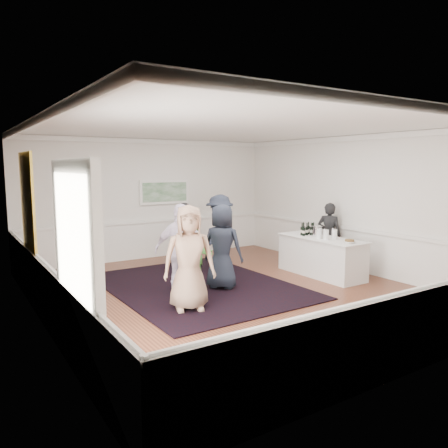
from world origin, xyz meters
TOP-DOWN VIEW (x-y plane):
  - floor at (0.00, 0.00)m, footprint 8.00×8.00m
  - ceiling at (0.00, 0.00)m, footprint 7.00×8.00m
  - wall_left at (-3.50, 0.00)m, footprint 0.02×8.00m
  - wall_right at (3.50, 0.00)m, footprint 0.02×8.00m
  - wall_back at (0.00, 4.00)m, footprint 7.00×0.02m
  - wall_front at (0.00, -4.00)m, footprint 7.00×0.02m
  - wainscoting at (0.00, 0.00)m, footprint 7.00×8.00m
  - mirror at (-3.45, 1.30)m, footprint 0.05×1.25m
  - doorway at (-3.45, -1.90)m, footprint 0.10×1.78m
  - landscape_painting at (0.40, 3.95)m, footprint 1.44×0.06m
  - area_rug at (-0.35, 0.74)m, footprint 3.50×4.55m
  - serving_table at (2.47, 0.05)m, footprint 0.82×2.15m
  - bartender at (3.20, 0.53)m, footprint 0.62×0.70m
  - guest_tan at (-1.21, -0.48)m, footprint 1.04×0.85m
  - guest_green at (-0.66, 0.34)m, footprint 0.91×0.88m
  - guest_lilac at (-0.95, 0.32)m, footprint 1.08×1.00m
  - guest_dark_a at (0.80, 1.74)m, footprint 1.35×1.18m
  - guest_dark_b at (0.25, 2.59)m, footprint 0.67×0.54m
  - guest_navy at (-0.02, 0.35)m, footprint 0.94×1.00m
  - wine_bottles at (2.47, 0.52)m, footprint 0.41×0.30m
  - juice_pitchers at (2.40, -0.16)m, footprint 0.34×0.36m
  - ice_bucket at (2.51, 0.26)m, footprint 0.26×0.26m
  - nut_bowl at (2.43, -0.79)m, footprint 0.25×0.25m

SIDE VIEW (x-z plane):
  - floor at x=0.00m, z-range 0.00..0.00m
  - area_rug at x=-0.35m, z-range 0.00..0.02m
  - serving_table at x=2.47m, z-range 0.00..0.87m
  - wainscoting at x=0.00m, z-range 0.00..1.00m
  - guest_green at x=-0.66m, z-range 0.00..1.48m
  - guest_dark_b at x=0.25m, z-range 0.00..1.58m
  - bartender at x=3.20m, z-range 0.00..1.60m
  - guest_navy at x=-0.02m, z-range 0.00..1.72m
  - guest_lilac at x=-0.95m, z-range 0.00..1.78m
  - guest_dark_a at x=0.80m, z-range 0.00..1.81m
  - nut_bowl at x=2.43m, z-range 0.87..0.94m
  - guest_tan at x=-1.21m, z-range 0.00..1.83m
  - ice_bucket at x=2.51m, z-range 0.86..1.11m
  - juice_pitchers at x=2.40m, z-range 0.87..1.11m
  - wine_bottles at x=2.47m, z-range 0.87..1.18m
  - doorway at x=-3.45m, z-range 0.14..2.70m
  - wall_left at x=-3.50m, z-range 0.00..3.20m
  - wall_right at x=3.50m, z-range 0.00..3.20m
  - wall_back at x=0.00m, z-range 0.00..3.20m
  - wall_front at x=0.00m, z-range 0.00..3.20m
  - landscape_painting at x=0.40m, z-range 1.45..2.11m
  - mirror at x=-3.45m, z-range 0.88..2.73m
  - ceiling at x=0.00m, z-range 3.19..3.21m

